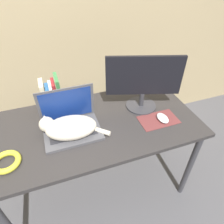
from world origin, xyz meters
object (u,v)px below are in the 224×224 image
cat (69,127)px  computer_mouse (163,118)px  cable_coil (6,162)px  webcam (79,97)px  laptop (71,123)px  book_row (52,96)px  external_monitor (144,81)px

cat → computer_mouse: 0.64m
computer_mouse → cable_coil: same height
webcam → laptop: bearing=-112.0°
laptop → computer_mouse: laptop is taller
webcam → book_row: bearing=-176.5°
external_monitor → webcam: size_ratio=6.39×
laptop → computer_mouse: bearing=-11.1°
laptop → external_monitor: external_monitor is taller
external_monitor → cable_coil: external_monitor is taller
book_row → laptop: bearing=-73.9°
book_row → external_monitor: bearing=-17.1°
cat → cable_coil: cat is taller
cat → webcam: 0.35m
computer_mouse → webcam: 0.65m
cable_coil → webcam: webcam is taller
book_row → cable_coil: bearing=-126.9°
external_monitor → webcam: (-0.43, 0.20, -0.17)m
laptop → cable_coil: bearing=-158.3°
book_row → cable_coil: size_ratio=1.61×
computer_mouse → book_row: book_row is taller
laptop → external_monitor: size_ratio=0.71×
laptop → webcam: 0.30m
webcam → computer_mouse: bearing=-38.2°
external_monitor → computer_mouse: external_monitor is taller
cat → cable_coil: 0.39m
computer_mouse → cable_coil: bearing=-178.0°
laptop → cable_coil: size_ratio=2.25×
external_monitor → cable_coil: bearing=-166.2°
book_row → webcam: (0.19, 0.01, -0.06)m
external_monitor → cable_coil: size_ratio=3.18×
laptop → book_row: (-0.08, 0.27, 0.06)m
laptop → webcam: (0.11, 0.28, -0.00)m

